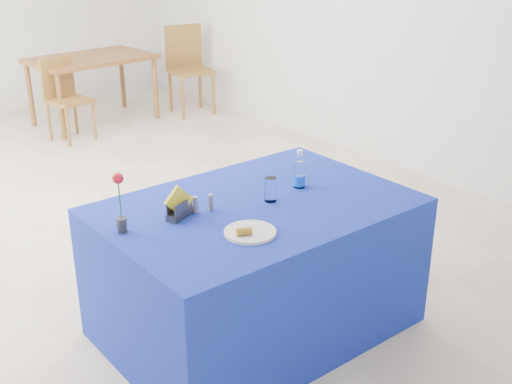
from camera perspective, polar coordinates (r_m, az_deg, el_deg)
floor at (r=5.26m, az=-11.97°, el=-1.49°), size 7.00×7.00×0.00m
plate at (r=3.02m, az=-0.53°, el=-3.60°), size 0.25×0.25×0.01m
drinking_glass at (r=3.35m, az=1.31°, el=0.22°), size 0.06×0.06×0.13m
salt_shaker at (r=3.24m, az=-5.39°, el=-1.12°), size 0.03×0.03×0.08m
pepper_shaker at (r=3.26m, az=-4.06°, el=-0.92°), size 0.03×0.03×0.08m
blue_table at (r=3.51m, az=0.04°, el=-6.73°), size 1.60×1.10×0.76m
water_bottle at (r=3.54m, az=3.87°, el=1.54°), size 0.07×0.07×0.21m
napkin_holder at (r=3.19m, az=-6.84°, el=-1.45°), size 0.17×0.12×0.17m
rose_vase at (r=3.05m, az=-11.99°, el=-0.99°), size 0.05×0.05×0.30m
oak_table at (r=7.55m, az=-14.42°, el=11.01°), size 1.38×0.96×0.76m
chair_bg_left at (r=7.04m, az=-16.68°, el=8.42°), size 0.45×0.45×0.85m
chair_bg_right at (r=7.84m, az=-6.10°, el=11.35°), size 0.53×0.53×1.02m
banana_pieces at (r=2.97m, az=-1.06°, el=-3.51°), size 0.08×0.06×0.04m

